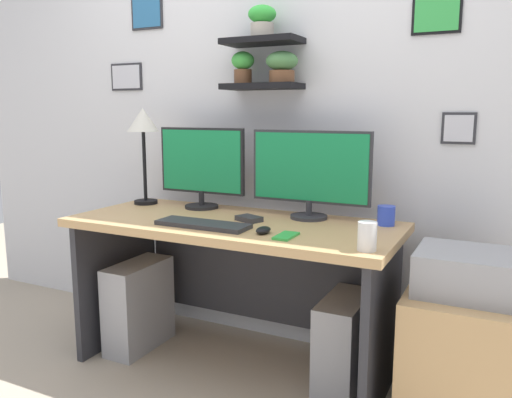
% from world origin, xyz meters
% --- Properties ---
extents(ground_plane, '(8.00, 8.00, 0.00)m').
position_xyz_m(ground_plane, '(0.00, 0.00, 0.00)').
color(ground_plane, tan).
extents(back_wall_assembly, '(4.40, 0.24, 2.70)m').
position_xyz_m(back_wall_assembly, '(-0.00, 0.44, 1.36)').
color(back_wall_assembly, silver).
rests_on(back_wall_assembly, ground).
extents(desk, '(1.58, 0.68, 0.75)m').
position_xyz_m(desk, '(0.00, 0.05, 0.54)').
color(desk, tan).
rests_on(desk, ground).
extents(monitor_left, '(0.51, 0.18, 0.43)m').
position_xyz_m(monitor_left, '(-0.31, 0.22, 0.98)').
color(monitor_left, black).
rests_on(monitor_left, desk).
extents(monitor_right, '(0.60, 0.18, 0.43)m').
position_xyz_m(monitor_right, '(0.31, 0.22, 0.98)').
color(monitor_right, '#2D2D33').
rests_on(monitor_right, desk).
extents(keyboard, '(0.44, 0.14, 0.02)m').
position_xyz_m(keyboard, '(-0.06, -0.17, 0.76)').
color(keyboard, '#2D2D33').
rests_on(keyboard, desk).
extents(computer_mouse, '(0.06, 0.09, 0.03)m').
position_xyz_m(computer_mouse, '(0.24, -0.17, 0.77)').
color(computer_mouse, black).
rests_on(computer_mouse, desk).
extents(desk_lamp, '(0.17, 0.17, 0.53)m').
position_xyz_m(desk_lamp, '(-0.66, 0.18, 1.18)').
color(desk_lamp, black).
rests_on(desk_lamp, desk).
extents(cell_phone, '(0.07, 0.14, 0.01)m').
position_xyz_m(cell_phone, '(0.36, -0.19, 0.76)').
color(cell_phone, green).
rests_on(cell_phone, desk).
extents(coffee_mug, '(0.08, 0.08, 0.09)m').
position_xyz_m(coffee_mug, '(0.68, 0.23, 0.80)').
color(coffee_mug, blue).
rests_on(coffee_mug, desk).
extents(scissors_tray, '(0.14, 0.12, 0.02)m').
position_xyz_m(scissors_tray, '(0.08, 0.02, 0.76)').
color(scissors_tray, '#2D2D33').
rests_on(scissors_tray, desk).
extents(water_cup, '(0.07, 0.07, 0.11)m').
position_xyz_m(water_cup, '(0.71, -0.24, 0.81)').
color(water_cup, white).
rests_on(water_cup, desk).
extents(drawer_cabinet, '(0.44, 0.50, 0.56)m').
position_xyz_m(drawer_cabinet, '(1.05, 0.01, 0.28)').
color(drawer_cabinet, tan).
rests_on(drawer_cabinet, ground).
extents(printer, '(0.38, 0.34, 0.17)m').
position_xyz_m(printer, '(1.05, 0.01, 0.64)').
color(printer, '#9E9EA3').
rests_on(printer, drawer_cabinet).
extents(computer_tower_left, '(0.18, 0.40, 0.47)m').
position_xyz_m(computer_tower_left, '(-0.57, -0.03, 0.23)').
color(computer_tower_left, '#99999E').
rests_on(computer_tower_left, ground).
extents(computer_tower_right, '(0.18, 0.40, 0.43)m').
position_xyz_m(computer_tower_right, '(0.54, 0.07, 0.21)').
color(computer_tower_right, '#99999E').
rests_on(computer_tower_right, ground).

